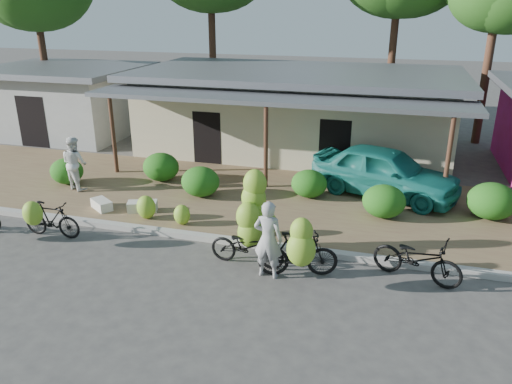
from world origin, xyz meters
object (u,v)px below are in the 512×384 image
at_px(bike_left, 49,219).
at_px(bike_center, 251,228).
at_px(bike_far_right, 417,259).
at_px(bike_right, 299,251).
at_px(vendor, 268,239).
at_px(sack_far, 102,204).
at_px(bystander, 75,163).
at_px(teal_van, 385,172).
at_px(sack_near, 142,206).

distance_m(bike_left, bike_center, 5.48).
relative_size(bike_center, bike_far_right, 1.05).
bearing_deg(bike_right, vendor, 77.79).
xyz_separation_m(sack_far, vendor, (5.71, -2.21, 0.66)).
bearing_deg(vendor, bystander, -20.74).
bearing_deg(bike_left, bystander, 22.31).
relative_size(bike_right, sack_far, 2.52).
height_order(bike_center, bike_far_right, bike_center).
relative_size(bike_far_right, teal_van, 0.46).
relative_size(bike_right, sack_near, 2.23).
distance_m(bike_left, bystander, 3.53).
xyz_separation_m(bike_far_right, vendor, (-3.26, -0.76, 0.40)).
bearing_deg(teal_van, bystander, 121.69).
height_order(vendor, bystander, bystander).
xyz_separation_m(sack_far, bystander, (-1.73, 1.31, 0.74)).
bearing_deg(bike_center, bike_left, 97.22).
height_order(bike_left, bike_far_right, bike_left).
height_order(bike_right, teal_van, bike_right).
relative_size(bike_left, bike_far_right, 0.78).
xyz_separation_m(bike_left, bike_right, (6.76, -0.27, 0.14)).
height_order(bike_left, bike_center, bike_center).
bearing_deg(sack_near, bike_center, -24.50).
xyz_separation_m(bike_right, bike_far_right, (2.56, 0.72, -0.18)).
relative_size(bike_center, sack_far, 2.98).
distance_m(vendor, bystander, 8.23).
bearing_deg(sack_far, bike_left, -100.55).
bearing_deg(vendor, teal_van, -107.53).
distance_m(bike_left, sack_near, 2.65).
height_order(bike_right, vendor, vendor).
distance_m(bike_right, vendor, 0.74).
bearing_deg(vendor, bike_center, -41.95).
bearing_deg(bystander, bike_center, 177.54).
bearing_deg(vendor, sack_near, -23.61).
height_order(bike_left, sack_near, bike_left).
relative_size(bystander, teal_van, 0.38).
xyz_separation_m(sack_near, sack_far, (-1.25, -0.18, -0.01)).
distance_m(bike_center, sack_far, 5.38).
bearing_deg(bike_center, sack_far, 76.65).
bearing_deg(teal_van, sack_near, 135.14).
relative_size(bike_left, sack_near, 1.95).
bearing_deg(bike_right, bike_left, 72.13).
bearing_deg(bystander, sack_near, 179.66).
relative_size(vendor, teal_van, 0.40).
height_order(bike_center, vendor, bike_center).
bearing_deg(bike_far_right, teal_van, 28.69).
xyz_separation_m(vendor, teal_van, (2.31, 5.69, -0.02)).
relative_size(sack_near, teal_van, 0.18).
xyz_separation_m(bike_center, sack_near, (-3.86, 1.76, -0.59)).
relative_size(sack_far, vendor, 0.41).
xyz_separation_m(vendor, bystander, (-7.44, 3.52, 0.08)).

